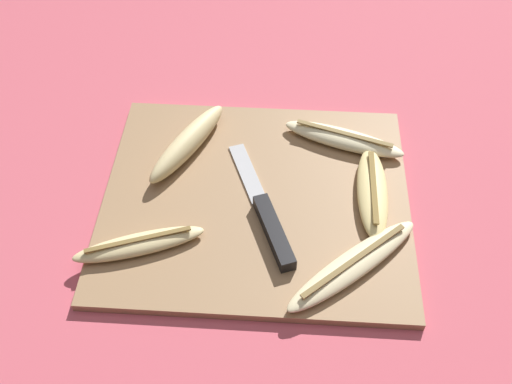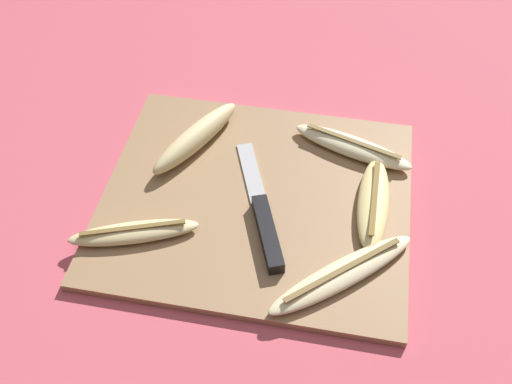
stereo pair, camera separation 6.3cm
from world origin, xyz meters
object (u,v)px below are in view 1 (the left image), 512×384
at_px(banana_ripe_center, 188,143).
at_px(banana_golden_short, 372,192).
at_px(banana_mellow_near, 139,244).
at_px(banana_pale_long, 344,139).
at_px(knife, 269,222).
at_px(banana_cream_curved, 354,264).

height_order(banana_ripe_center, banana_golden_short, banana_ripe_center).
xyz_separation_m(banana_mellow_near, banana_golden_short, (0.30, 0.10, 0.00)).
height_order(banana_ripe_center, banana_pale_long, banana_ripe_center).
xyz_separation_m(knife, banana_mellow_near, (-0.16, -0.05, 0.00)).
bearing_deg(knife, banana_pale_long, 36.21).
height_order(knife, banana_golden_short, banana_golden_short).
distance_m(knife, banana_cream_curved, 0.12).
height_order(knife, banana_mellow_near, banana_mellow_near).
height_order(banana_pale_long, banana_golden_short, same).
xyz_separation_m(banana_pale_long, banana_golden_short, (0.04, -0.10, 0.00)).
bearing_deg(banana_cream_curved, banana_ripe_center, 140.53).
relative_size(banana_ripe_center, banana_golden_short, 1.08).
height_order(knife, banana_ripe_center, banana_ripe_center).
height_order(banana_mellow_near, banana_golden_short, banana_golden_short).
bearing_deg(banana_mellow_near, banana_ripe_center, 77.89).
bearing_deg(knife, banana_mellow_near, 174.71).
distance_m(banana_mellow_near, banana_cream_curved, 0.27).
relative_size(banana_ripe_center, banana_pale_long, 0.95).
xyz_separation_m(knife, banana_cream_curved, (0.11, -0.06, 0.00)).
relative_size(knife, banana_ripe_center, 1.27).
relative_size(knife, banana_pale_long, 1.21).
distance_m(knife, banana_mellow_near, 0.17).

